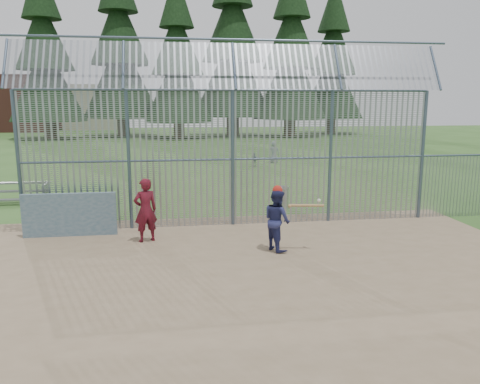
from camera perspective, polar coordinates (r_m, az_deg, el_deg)
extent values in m
plane|color=#2D511E|center=(10.90, 1.53, -8.70)|extent=(120.00, 120.00, 0.00)
cube|color=#756047|center=(10.44, 2.00, -9.56)|extent=(14.00, 10.00, 0.02)
cube|color=#38566B|center=(13.67, -20.05, -2.62)|extent=(2.50, 0.12, 1.20)
imported|color=navy|center=(11.64, 4.54, -3.42)|extent=(0.82, 0.91, 1.54)
imported|color=maroon|center=(12.54, -11.45, -2.17)|extent=(0.72, 0.59, 1.70)
imported|color=slate|center=(28.61, 4.17, 4.87)|extent=(0.68, 0.47, 1.35)
imported|color=slate|center=(27.07, 1.78, 3.96)|extent=(0.49, 0.43, 0.79)
sphere|color=#AD2017|center=(11.47, 4.60, 0.21)|extent=(0.25, 0.25, 0.25)
cylinder|color=#AA7F4C|center=(11.58, 8.11, -1.63)|extent=(0.85, 0.21, 0.07)
sphere|color=#AA7F4C|center=(11.47, 6.05, -1.71)|extent=(0.09, 0.09, 0.09)
sphere|color=white|center=(11.65, 9.61, -1.02)|extent=(0.09, 0.09, 0.09)
cylinder|color=gray|center=(16.44, 5.06, -0.76)|extent=(0.52, 0.52, 0.70)
cylinder|color=#9EA0A5|center=(16.37, 5.08, 0.51)|extent=(0.56, 0.56, 0.05)
sphere|color=#9EA0A5|center=(16.36, 5.08, 0.68)|extent=(0.10, 0.10, 0.10)
cube|color=gray|center=(18.83, -26.90, -0.88)|extent=(3.00, 0.25, 0.05)
cube|color=slate|center=(19.11, -26.64, 0.06)|extent=(3.00, 0.25, 0.05)
cube|color=slate|center=(19.40, -26.38, 0.98)|extent=(3.00, 0.25, 0.05)
cube|color=gray|center=(18.73, -22.55, -0.12)|extent=(0.06, 0.90, 0.70)
cylinder|color=#47566B|center=(14.36, -25.41, 3.21)|extent=(0.10, 0.10, 4.00)
cylinder|color=#47566B|center=(13.78, -13.39, 3.69)|extent=(0.10, 0.10, 4.00)
cylinder|color=#47566B|center=(13.83, -0.90, 4.01)|extent=(0.10, 0.10, 4.00)
cylinder|color=#47566B|center=(14.52, 10.96, 4.14)|extent=(0.10, 0.10, 4.00)
cylinder|color=#47566B|center=(15.76, 21.34, 4.11)|extent=(0.10, 0.10, 4.00)
cylinder|color=#47566B|center=(13.74, -0.92, 12.32)|extent=(12.00, 0.07, 0.07)
cylinder|color=#47566B|center=(13.83, -0.90, 4.01)|extent=(12.00, 0.06, 0.06)
cube|color=gray|center=(13.83, -0.90, 4.01)|extent=(12.00, 0.02, 4.00)
cube|color=gray|center=(13.40, -0.72, 15.14)|extent=(12.00, 0.77, 1.31)
cylinder|color=#47566B|center=(15.90, 21.09, 0.53)|extent=(0.08, 0.08, 2.00)
cylinder|color=#332319|center=(51.64, -22.18, 7.72)|extent=(1.19, 1.19, 3.06)
cone|color=black|center=(52.01, -22.89, 17.29)|extent=(7.48, 7.48, 13.94)
cylinder|color=#332319|center=(53.41, -14.05, 8.47)|extent=(1.33, 1.33, 3.42)
cone|color=black|center=(53.94, -14.54, 18.80)|extent=(8.36, 8.36, 15.58)
cylinder|color=#332319|center=(49.18, -7.45, 8.20)|extent=(1.12, 1.12, 2.88)
cone|color=black|center=(49.49, -7.69, 17.68)|extent=(7.04, 7.04, 13.12)
cylinder|color=#332319|center=(52.59, -0.89, 8.85)|extent=(1.40, 1.40, 3.60)
cone|color=black|center=(53.22, -0.92, 19.90)|extent=(8.80, 8.80, 16.40)
cylinder|color=#332319|center=(51.76, 6.08, 8.56)|extent=(1.26, 1.26, 3.24)
cone|color=black|center=(52.21, 6.29, 18.68)|extent=(7.92, 7.92, 14.76)
cylinder|color=#332319|center=(57.32, 10.97, 8.56)|extent=(1.19, 1.19, 3.06)
cone|color=black|center=(57.65, 11.29, 17.19)|extent=(7.48, 7.48, 13.94)
cube|color=brown|center=(68.19, -25.93, 9.67)|extent=(10.00, 8.00, 7.00)
cube|color=#B2A58C|center=(68.89, -17.07, 9.86)|extent=(8.00, 7.00, 6.00)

